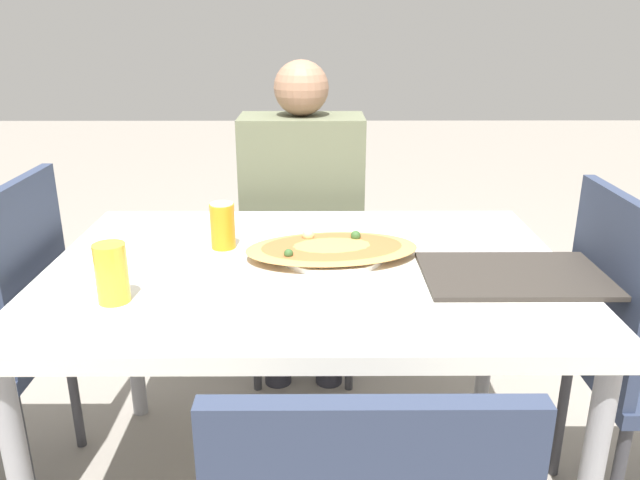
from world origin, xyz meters
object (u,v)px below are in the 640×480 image
at_px(drink_glass, 112,273).
at_px(chair_far_seated, 303,236).
at_px(soda_can, 223,226).
at_px(pizza_main, 332,249).
at_px(chair_side_left, 0,326).
at_px(dining_table, 308,288).
at_px(person_seated, 302,200).

bearing_deg(drink_glass, chair_far_seated, 68.66).
relative_size(soda_can, drink_glass, 0.94).
height_order(pizza_main, drink_glass, drink_glass).
xyz_separation_m(chair_far_seated, soda_can, (-0.20, -0.67, 0.26)).
height_order(chair_far_seated, chair_side_left, same).
distance_m(pizza_main, soda_can, 0.30).
distance_m(chair_side_left, soda_can, 0.67).
bearing_deg(dining_table, chair_far_seated, 92.07).
bearing_deg(person_seated, chair_side_left, 37.42).
distance_m(chair_far_seated, soda_can, 0.75).
bearing_deg(pizza_main, drink_glass, -151.12).
distance_m(person_seated, pizza_main, 0.63).
bearing_deg(chair_far_seated, soda_can, 73.23).
bearing_deg(pizza_main, soda_can, 166.03).
distance_m(dining_table, drink_glass, 0.49).
relative_size(person_seated, drink_glass, 8.86).
distance_m(chair_side_left, drink_glass, 0.57).
bearing_deg(drink_glass, pizza_main, 28.88).
bearing_deg(person_seated, chair_far_seated, -90.00).
bearing_deg(soda_can, chair_far_seated, 73.23).
relative_size(chair_far_seated, pizza_main, 1.96).
distance_m(dining_table, chair_far_seated, 0.80).
distance_m(person_seated, drink_glass, 0.98).
relative_size(chair_side_left, person_seated, 0.79).
bearing_deg(person_seated, pizza_main, 98.26).
bearing_deg(person_seated, drink_glass, 66.17).
relative_size(person_seated, soda_can, 9.45).
relative_size(dining_table, person_seated, 1.11).
bearing_deg(soda_can, dining_table, -28.43).
xyz_separation_m(soda_can, drink_glass, (-0.19, -0.34, 0.00)).
xyz_separation_m(person_seated, soda_can, (-0.20, -0.55, 0.09)).
relative_size(chair_far_seated, person_seated, 0.79).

